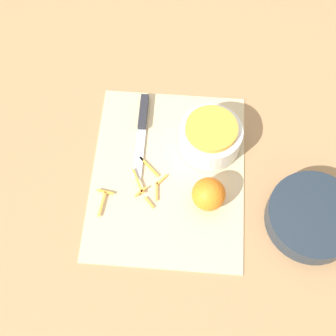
{
  "coord_description": "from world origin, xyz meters",
  "views": [
    {
      "loc": [
        0.48,
        0.04,
        1.01
      ],
      "look_at": [
        0.0,
        0.0,
        0.04
      ],
      "focal_mm": 50.0,
      "sensor_mm": 36.0,
      "label": 1
    }
  ],
  "objects_px": {
    "bowl_speckled": "(210,136)",
    "orange_left": "(209,194)",
    "knife": "(143,121)",
    "bowl_dark": "(312,217)"
  },
  "relations": [
    {
      "from": "bowl_dark",
      "to": "knife",
      "type": "height_order",
      "value": "bowl_dark"
    },
    {
      "from": "bowl_speckled",
      "to": "bowl_dark",
      "type": "distance_m",
      "value": 0.3
    },
    {
      "from": "knife",
      "to": "orange_left",
      "type": "xyz_separation_m",
      "value": [
        0.2,
        0.17,
        0.03
      ]
    },
    {
      "from": "bowl_speckled",
      "to": "knife",
      "type": "relative_size",
      "value": 0.64
    },
    {
      "from": "bowl_speckled",
      "to": "bowl_dark",
      "type": "xyz_separation_m",
      "value": [
        0.18,
        0.24,
        -0.02
      ]
    },
    {
      "from": "bowl_speckled",
      "to": "orange_left",
      "type": "xyz_separation_m",
      "value": [
        0.15,
        0.0,
        -0.0
      ]
    },
    {
      "from": "knife",
      "to": "orange_left",
      "type": "bearing_deg",
      "value": 39.94
    },
    {
      "from": "bowl_dark",
      "to": "knife",
      "type": "xyz_separation_m",
      "value": [
        -0.23,
        -0.41,
        -0.01
      ]
    },
    {
      "from": "bowl_speckled",
      "to": "orange_left",
      "type": "height_order",
      "value": "bowl_speckled"
    },
    {
      "from": "bowl_speckled",
      "to": "orange_left",
      "type": "bearing_deg",
      "value": 0.65
    }
  ]
}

